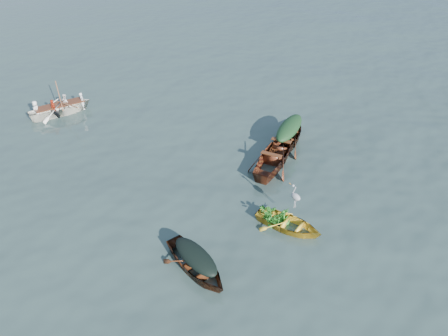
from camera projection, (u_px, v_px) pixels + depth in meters
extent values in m
plane|color=#304440|center=(258.00, 190.00, 16.81)|extent=(140.00, 140.00, 0.00)
imported|color=yellow|center=(288.00, 228.00, 15.01)|extent=(2.19, 3.20, 0.78)
imported|color=#4E2B12|center=(197.00, 270.00, 13.44)|extent=(1.42, 3.59, 0.88)
imported|color=#512712|center=(288.00, 144.00, 19.65)|extent=(4.92, 3.40, 1.13)
imported|color=brown|center=(275.00, 162.00, 18.40)|extent=(5.21, 3.56, 1.21)
imported|color=white|center=(62.00, 114.00, 22.04)|extent=(4.41, 1.72, 1.03)
ellipsoid|color=black|center=(196.00, 256.00, 13.08)|extent=(0.78, 1.98, 0.40)
ellipsoid|color=#153418|center=(289.00, 128.00, 19.18)|extent=(2.71, 1.87, 0.52)
imported|color=#256B1C|center=(275.00, 207.00, 14.88)|extent=(0.96, 1.08, 0.60)
imported|color=silver|center=(58.00, 98.00, 21.54)|extent=(3.11, 1.46, 0.76)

